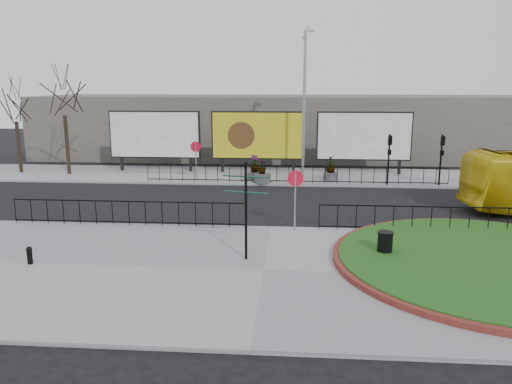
# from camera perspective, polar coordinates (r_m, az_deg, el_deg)

# --- Properties ---
(ground) EXTENTS (90.00, 90.00, 0.00)m
(ground) POSITION_cam_1_polar(r_m,az_deg,el_deg) (21.11, 1.70, -4.26)
(ground) COLOR black
(ground) RESTS_ON ground
(pavement_near) EXTENTS (30.00, 10.00, 0.12)m
(pavement_near) POSITION_cam_1_polar(r_m,az_deg,el_deg) (16.37, 0.87, -9.05)
(pavement_near) COLOR gray
(pavement_near) RESTS_ON ground
(pavement_far) EXTENTS (44.00, 6.00, 0.12)m
(pavement_far) POSITION_cam_1_polar(r_m,az_deg,el_deg) (32.77, 2.69, 1.83)
(pavement_far) COLOR gray
(pavement_far) RESTS_ON ground
(brick_edge) EXTENTS (10.40, 10.40, 0.18)m
(brick_edge) POSITION_cam_1_polar(r_m,az_deg,el_deg) (18.44, 25.24, -7.28)
(brick_edge) COLOR maroon
(brick_edge) RESTS_ON pavement_near
(grass_lawn) EXTENTS (10.00, 10.00, 0.22)m
(grass_lawn) POSITION_cam_1_polar(r_m,az_deg,el_deg) (18.44, 25.25, -7.22)
(grass_lawn) COLOR #204712
(grass_lawn) RESTS_ON pavement_near
(railing_near_left) EXTENTS (10.00, 0.10, 1.10)m
(railing_near_left) POSITION_cam_1_polar(r_m,az_deg,el_deg) (21.75, -14.33, -2.32)
(railing_near_left) COLOR black
(railing_near_left) RESTS_ON pavement_near
(railing_near_right) EXTENTS (9.00, 0.10, 1.10)m
(railing_near_right) POSITION_cam_1_polar(r_m,az_deg,el_deg) (21.36, 19.39, -2.90)
(railing_near_right) COLOR black
(railing_near_right) RESTS_ON pavement_near
(railing_far) EXTENTS (18.00, 0.10, 1.10)m
(railing_far) POSITION_cam_1_polar(r_m,az_deg,el_deg) (30.00, 4.46, 2.01)
(railing_far) COLOR black
(railing_far) RESTS_ON pavement_far
(speed_sign_far) EXTENTS (0.64, 0.07, 2.47)m
(speed_sign_far) POSITION_cam_1_polar(r_m,az_deg,el_deg) (30.48, -6.89, 4.50)
(speed_sign_far) COLOR gray
(speed_sign_far) RESTS_ON pavement_far
(speed_sign_near) EXTENTS (0.64, 0.07, 2.47)m
(speed_sign_near) POSITION_cam_1_polar(r_m,az_deg,el_deg) (20.24, 4.52, 0.58)
(speed_sign_near) COLOR gray
(speed_sign_near) RESTS_ON pavement_near
(billboard_left) EXTENTS (6.20, 0.31, 4.10)m
(billboard_left) POSITION_cam_1_polar(r_m,az_deg,el_deg) (34.66, -11.49, 6.42)
(billboard_left) COLOR black
(billboard_left) RESTS_ON pavement_far
(billboard_mid) EXTENTS (6.20, 0.31, 4.10)m
(billboard_mid) POSITION_cam_1_polar(r_m,az_deg,el_deg) (33.45, 0.20, 6.46)
(billboard_mid) COLOR black
(billboard_mid) RESTS_ON pavement_far
(billboard_right) EXTENTS (6.20, 0.31, 4.10)m
(billboard_right) POSITION_cam_1_polar(r_m,az_deg,el_deg) (33.67, 12.24, 6.22)
(billboard_right) COLOR black
(billboard_right) RESTS_ON pavement_far
(lamp_post) EXTENTS (0.74, 0.18, 9.23)m
(lamp_post) POSITION_cam_1_polar(r_m,az_deg,el_deg) (31.24, 5.53, 10.08)
(lamp_post) COLOR gray
(lamp_post) RESTS_ON pavement_far
(signal_pole_a) EXTENTS (0.22, 0.26, 3.00)m
(signal_pole_a) POSITION_cam_1_polar(r_m,az_deg,el_deg) (30.33, 14.98, 4.48)
(signal_pole_a) COLOR black
(signal_pole_a) RESTS_ON pavement_far
(signal_pole_b) EXTENTS (0.22, 0.26, 3.00)m
(signal_pole_b) POSITION_cam_1_polar(r_m,az_deg,el_deg) (31.02, 20.45, 4.29)
(signal_pole_b) COLOR black
(signal_pole_b) RESTS_ON pavement_far
(tree_left) EXTENTS (2.00, 2.00, 7.00)m
(tree_left) POSITION_cam_1_polar(r_m,az_deg,el_deg) (35.13, -20.97, 7.60)
(tree_left) COLOR #2D2119
(tree_left) RESTS_ON pavement_far
(tree_mid) EXTENTS (2.00, 2.00, 6.20)m
(tree_mid) POSITION_cam_1_polar(r_m,az_deg,el_deg) (37.04, -25.66, 6.79)
(tree_mid) COLOR #2D2119
(tree_mid) RESTS_ON pavement_far
(building_backdrop) EXTENTS (40.00, 10.00, 5.00)m
(building_backdrop) POSITION_cam_1_polar(r_m,az_deg,el_deg) (42.37, 3.14, 7.55)
(building_backdrop) COLOR #605C54
(building_backdrop) RESTS_ON ground
(fingerpost_sign) EXTENTS (1.58, 0.53, 3.38)m
(fingerpost_sign) POSITION_cam_1_polar(r_m,az_deg,el_deg) (16.71, -1.16, -1.04)
(fingerpost_sign) COLOR black
(fingerpost_sign) RESTS_ON pavement_near
(bollard) EXTENTS (0.19, 0.19, 0.60)m
(bollard) POSITION_cam_1_polar(r_m,az_deg,el_deg) (18.36, -24.47, -6.51)
(bollard) COLOR black
(bollard) RESTS_ON pavement_near
(litter_bin) EXTENTS (0.55, 0.55, 0.91)m
(litter_bin) POSITION_cam_1_polar(r_m,az_deg,el_deg) (17.87, 14.52, -5.82)
(litter_bin) COLOR black
(litter_bin) RESTS_ON pavement_near
(planter_a) EXTENTS (0.90, 0.90, 1.56)m
(planter_a) POSITION_cam_1_polar(r_m,az_deg,el_deg) (31.17, -0.14, 2.60)
(planter_a) COLOR #4C4C4F
(planter_a) RESTS_ON pavement_far
(planter_b) EXTENTS (1.05, 1.05, 1.41)m
(planter_b) POSITION_cam_1_polar(r_m,az_deg,el_deg) (30.17, 0.69, 1.92)
(planter_b) COLOR #4C4C4F
(planter_b) RESTS_ON pavement_far
(planter_c) EXTENTS (0.90, 0.90, 1.55)m
(planter_c) POSITION_cam_1_polar(r_m,az_deg,el_deg) (31.36, 8.54, 2.51)
(planter_c) COLOR #4C4C4F
(planter_c) RESTS_ON pavement_far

